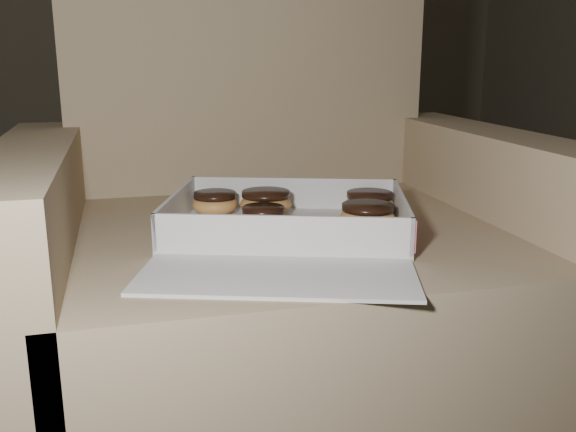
{
  "coord_description": "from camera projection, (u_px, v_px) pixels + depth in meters",
  "views": [
    {
      "loc": [
        -0.01,
        -1.11,
        0.73
      ],
      "look_at": [
        0.24,
        -0.13,
        0.46
      ],
      "focal_mm": 40.0,
      "sensor_mm": 36.0,
      "label": 1
    }
  ],
  "objects": [
    {
      "name": "armchair",
      "position": [
        278.0,
        283.0,
        1.19
      ],
      "size": [
        0.94,
        0.79,
        0.98
      ],
      "color": "#857354",
      "rests_on": "floor"
    },
    {
      "name": "bakery_box",
      "position": [
        288.0,
        231.0,
        1.01
      ],
      "size": [
        0.49,
        0.53,
        0.06
      ],
      "rotation": [
        0.0,
        0.0,
        -0.32
      ],
      "color": "silver",
      "rests_on": "armchair"
    },
    {
      "name": "donut_a",
      "position": [
        215.0,
        203.0,
        1.13
      ],
      "size": [
        0.08,
        0.08,
        0.04
      ],
      "color": "gold",
      "rests_on": "bakery_box"
    },
    {
      "name": "donut_b",
      "position": [
        263.0,
        217.0,
        1.04
      ],
      "size": [
        0.07,
        0.07,
        0.04
      ],
      "color": "gold",
      "rests_on": "bakery_box"
    },
    {
      "name": "donut_c",
      "position": [
        367.0,
        217.0,
        1.02
      ],
      "size": [
        0.09,
        0.09,
        0.04
      ],
      "color": "gold",
      "rests_on": "bakery_box"
    },
    {
      "name": "donut_d",
      "position": [
        266.0,
        203.0,
        1.12
      ],
      "size": [
        0.09,
        0.09,
        0.05
      ],
      "color": "gold",
      "rests_on": "bakery_box"
    },
    {
      "name": "donut_e",
      "position": [
        369.0,
        203.0,
        1.12
      ],
      "size": [
        0.09,
        0.09,
        0.04
      ],
      "color": "gold",
      "rests_on": "bakery_box"
    },
    {
      "name": "crumb_a",
      "position": [
        262.0,
        238.0,
        0.99
      ],
      "size": [
        0.01,
        0.01,
        0.0
      ],
      "primitive_type": "ellipsoid",
      "color": "black",
      "rests_on": "bakery_box"
    },
    {
      "name": "crumb_b",
      "position": [
        370.0,
        230.0,
        1.03
      ],
      "size": [
        0.01,
        0.01,
        0.0
      ],
      "primitive_type": "ellipsoid",
      "color": "black",
      "rests_on": "bakery_box"
    },
    {
      "name": "crumb_c",
      "position": [
        272.0,
        243.0,
        0.96
      ],
      "size": [
        0.01,
        0.01,
        0.0
      ],
      "primitive_type": "ellipsoid",
      "color": "black",
      "rests_on": "bakery_box"
    },
    {
      "name": "crumb_d",
      "position": [
        166.0,
        247.0,
        0.94
      ],
      "size": [
        0.01,
        0.01,
        0.0
      ],
      "primitive_type": "ellipsoid",
      "color": "black",
      "rests_on": "bakery_box"
    }
  ]
}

